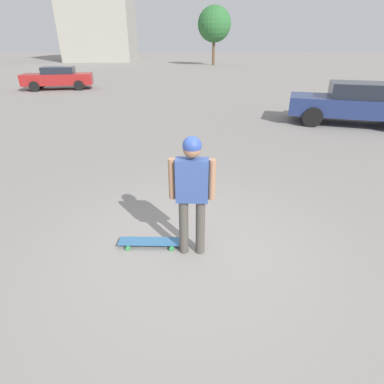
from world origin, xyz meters
The scene contains 6 objects.
ground_plane centered at (0.00, 0.00, 0.00)m, with size 220.00×220.00×0.00m, color gray.
person centered at (0.00, 0.00, 1.09)m, with size 0.25×0.63×1.77m.
skateboard centered at (0.19, 0.62, 0.07)m, with size 0.35×0.99×0.08m.
car_parked_near centered at (7.43, -6.70, 0.80)m, with size 3.38×4.98×1.53m.
car_parked_far centered at (18.36, 7.66, 0.75)m, with size 2.37×4.61×1.43m.
tree_distant centered at (42.72, -6.20, 5.14)m, with size 4.55×4.55×7.43m.
Camera 1 is at (-3.63, 0.27, 2.81)m, focal length 28.00 mm.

